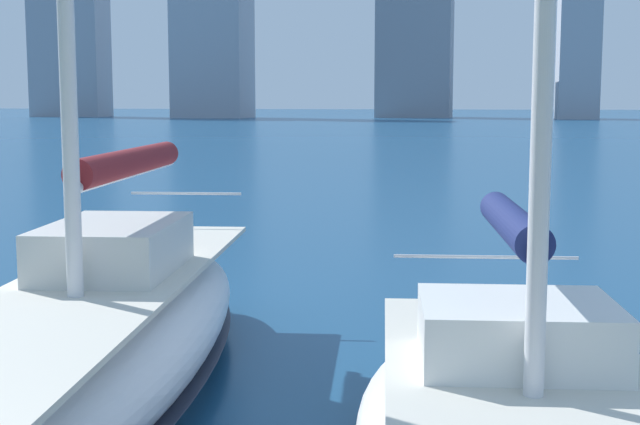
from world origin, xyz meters
The scene contains 3 objects.
city_skyline centered at (7.07, -159.85, 17.71)m, with size 170.95×22.19×54.42m.
sailboat_navy centered at (-2.20, -5.62, 0.60)m, with size 3.64×6.84×10.86m.
sailboat_maroon centered at (2.16, -6.79, 0.75)m, with size 3.45×9.67×9.76m.
Camera 1 is at (-1.96, 1.81, 3.26)m, focal length 50.00 mm.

